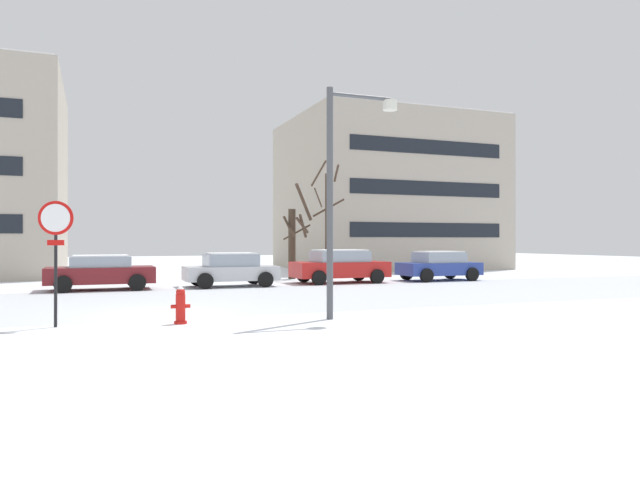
% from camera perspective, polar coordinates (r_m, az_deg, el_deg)
% --- Properties ---
extents(ground_plane, '(120.00, 120.00, 0.00)m').
position_cam_1_polar(ground_plane, '(15.72, -15.58, -7.07)').
color(ground_plane, white).
extents(road_surface, '(80.00, 9.16, 0.00)m').
position_cam_1_polar(road_surface, '(19.26, -16.63, -5.77)').
color(road_surface, silver).
rests_on(road_surface, ground).
extents(stop_sign, '(0.74, 0.20, 2.80)m').
position_cam_1_polar(stop_sign, '(14.24, -24.37, 0.14)').
color(stop_sign, black).
rests_on(stop_sign, ground).
extents(fire_hydrant, '(0.44, 0.30, 0.86)m').
position_cam_1_polar(fire_hydrant, '(13.93, -13.44, -6.19)').
color(fire_hydrant, red).
rests_on(fire_hydrant, ground).
extents(street_lamp, '(1.91, 0.36, 5.66)m').
position_cam_1_polar(street_lamp, '(14.48, 2.24, 6.14)').
color(street_lamp, '#4C4F54').
rests_on(street_lamp, ground).
extents(parked_car_maroon, '(4.01, 2.16, 1.36)m').
position_cam_1_polar(parked_car_maroon, '(24.33, -20.61, -2.92)').
color(parked_car_maroon, maroon).
rests_on(parked_car_maroon, ground).
extents(parked_car_silver, '(3.81, 2.09, 1.41)m').
position_cam_1_polar(parked_car_silver, '(24.75, -8.70, -2.84)').
color(parked_car_silver, silver).
rests_on(parked_car_silver, ground).
extents(parked_car_red, '(4.31, 2.17, 1.52)m').
position_cam_1_polar(parked_car_red, '(26.61, 1.94, -2.54)').
color(parked_car_red, red).
rests_on(parked_car_red, ground).
extents(parked_car_blue, '(3.87, 2.06, 1.42)m').
position_cam_1_polar(parked_car_blue, '(28.79, 11.52, -2.45)').
color(parked_car_blue, '#283D93').
rests_on(parked_car_blue, ground).
extents(tree_far_left, '(1.57, 2.13, 4.74)m').
position_cam_1_polar(tree_far_left, '(29.33, -2.56, 0.21)').
color(tree_far_left, '#423326').
rests_on(tree_far_left, ground).
extents(tree_far_right, '(1.91, 1.63, 5.97)m').
position_cam_1_polar(tree_far_right, '(28.62, 0.75, 1.76)').
color(tree_far_right, '#423326').
rests_on(tree_far_right, ground).
extents(building_far_right, '(13.39, 11.29, 10.44)m').
position_cam_1_polar(building_far_right, '(41.93, 6.46, 4.44)').
color(building_far_right, '#B2A899').
rests_on(building_far_right, ground).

